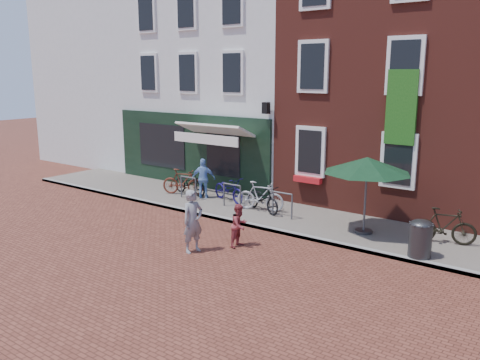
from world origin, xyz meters
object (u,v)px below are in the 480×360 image
Objects in this scene: bicycle_1 at (183,182)px; bicycle_3 at (260,196)px; bicycle_5 at (444,226)px; bicycle_2 at (229,189)px; woman at (193,221)px; bicycle_4 at (263,198)px; cafe_person at (204,178)px; bicycle_0 at (190,183)px; litter_bin at (420,237)px; parasol at (367,162)px; boy at (239,225)px.

bicycle_1 is 1.00× the size of bicycle_3.
bicycle_1 and bicycle_3 have the same top height.
bicycle_1 is 1.00× the size of bicycle_5.
bicycle_2 is at bearing 72.91° from bicycle_5.
woman reaches higher than bicycle_4.
bicycle_0 is (-0.76, 0.09, -0.29)m from cafe_person.
bicycle_5 is (9.16, -0.01, 0.05)m from bicycle_0.
litter_bin is 0.42× the size of parasol.
bicycle_1 is 0.97× the size of bicycle_2.
boy is 0.70× the size of bicycle_2.
cafe_person is at bearing 71.34° from bicycle_3.
bicycle_3 is at bearing 76.08° from bicycle_5.
litter_bin is at bearing 155.14° from bicycle_5.
parasol is at bearing -107.69° from bicycle_3.
bicycle_4 is at bearing 23.08° from boy.
boy is 5.79m from bicycle_1.
bicycle_4 is at bearing -85.55° from bicycle_2.
boy is 0.70× the size of bicycle_0.
bicycle_5 is at bearing -38.84° from woman.
cafe_person is 0.87× the size of bicycle_4.
bicycle_3 is (-5.58, 1.16, -0.04)m from litter_bin.
bicycle_0 is 1.00× the size of bicycle_4.
bicycle_3 is at bearing -86.99° from bicycle_0.
litter_bin is at bearing -66.10° from boy.
bicycle_0 is at bearing 54.55° from woman.
litter_bin is at bearing -84.83° from bicycle_2.
cafe_person reaches higher than bicycle_4.
bicycle_5 is (4.44, 3.22, -0.00)m from boy.
parasol is 1.49× the size of woman.
cafe_person reaches higher than bicycle_0.
bicycle_1 is at bearing 74.64° from bicycle_5.
woman is at bearing -150.00° from litter_bin.
bicycle_1 is (-0.97, -0.07, -0.24)m from cafe_person.
bicycle_1 is (-9.15, 1.25, -0.04)m from litter_bin.
woman is 1.02× the size of bicycle_1.
bicycle_3 is (-0.61, 4.03, -0.24)m from woman.
boy is (0.73, 1.05, -0.24)m from woman.
bicycle_4 is (0.13, -0.04, -0.05)m from bicycle_3.
bicycle_3 is at bearing 20.27° from woman.
woman reaches higher than litter_bin.
litter_bin is at bearing 139.13° from cafe_person.
parasol is at bearing -78.41° from bicycle_2.
woman is at bearing -152.70° from bicycle_4.
woman is at bearing -136.28° from bicycle_2.
woman is 0.99× the size of bicycle_4.
bicycle_1 and bicycle_5 have the same top height.
boy is 4.43m from bicycle_2.
woman reaches higher than bicycle_1.
bicycle_4 is at bearing -112.83° from bicycle_1.
litter_bin reaches higher than bicycle_2.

